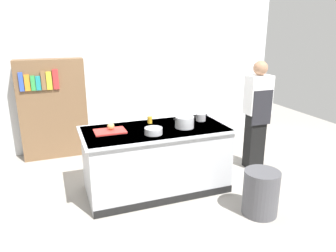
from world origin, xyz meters
The scene contains 12 objects.
ground_plane centered at (0.00, 0.00, 0.00)m, with size 10.00×10.00×0.00m, color #9E9991.
back_wall centered at (0.00, 2.10, 1.50)m, with size 6.40×0.12×3.00m, color silver.
counter_island centered at (0.00, 0.00, 0.47)m, with size 1.98×0.98×0.90m.
cutting_board centered at (-0.60, 0.07, 0.91)m, with size 0.40×0.28×0.02m, color red.
onion centered at (-0.58, 0.11, 0.97)m, with size 0.09×0.09×0.09m, color tan.
stock_pot centered at (0.38, -0.10, 0.98)m, with size 0.32×0.25×0.15m.
sauce_pan centered at (0.73, 0.13, 0.95)m, with size 0.21×0.14×0.10m.
mixing_bowl centered at (-0.10, -0.21, 0.94)m, with size 0.23×0.23×0.08m, color #B7BABF.
juice_cup centered at (0.00, 0.27, 0.95)m, with size 0.07×0.07×0.10m, color yellow.
trash_bin centered at (0.99, -1.04, 0.28)m, with size 0.43×0.43×0.56m, color #4C4C51.
person_chef centered at (1.73, 0.17, 0.91)m, with size 0.38×0.25×1.72m.
bookshelf centered at (-1.25, 1.80, 0.85)m, with size 1.10×0.31×1.70m.
Camera 1 is at (-1.29, -3.89, 2.21)m, focal length 34.28 mm.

